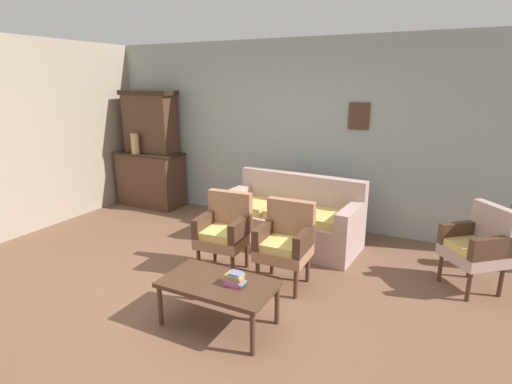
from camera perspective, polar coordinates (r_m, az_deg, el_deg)
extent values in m
plane|color=brown|center=(4.18, -8.10, -14.87)|extent=(7.68, 7.68, 0.00)
cube|color=#939E99|center=(5.99, 5.91, 8.27)|extent=(6.40, 0.06, 2.70)
cube|color=#472D1E|center=(5.66, 14.51, 10.49)|extent=(0.28, 0.02, 0.36)
cube|color=#472D1E|center=(7.15, -14.83, 1.70)|extent=(1.10, 0.52, 0.90)
cube|color=black|center=(7.06, -15.09, 5.36)|extent=(1.16, 0.55, 0.03)
cube|color=#472D1E|center=(7.05, -14.94, 9.39)|extent=(0.90, 0.36, 0.95)
cube|color=black|center=(7.02, -15.24, 13.57)|extent=(0.99, 0.38, 0.08)
cylinder|color=tan|center=(6.99, -16.92, 6.65)|extent=(0.14, 0.14, 0.34)
cube|color=tan|center=(5.32, 4.87, -5.35)|extent=(1.84, 0.92, 0.42)
cube|color=tan|center=(5.46, 6.45, 0.12)|extent=(1.80, 0.29, 0.48)
cube|color=tan|center=(4.93, 13.53, -3.38)|extent=(0.22, 0.81, 0.24)
cube|color=tan|center=(5.60, -2.59, -0.67)|extent=(0.22, 0.81, 0.24)
cube|color=tan|center=(5.01, 10.08, -3.73)|extent=(0.50, 0.59, 0.10)
cube|color=tan|center=(5.20, 4.74, -2.81)|extent=(0.50, 0.59, 0.10)
cube|color=tan|center=(5.43, -0.17, -1.94)|extent=(0.50, 0.59, 0.10)
cube|color=#9E6B4C|center=(4.53, -4.77, -6.90)|extent=(0.55, 0.52, 0.12)
cube|color=tan|center=(4.48, -4.92, -5.92)|extent=(0.47, 0.44, 0.10)
cube|color=#9E6B4C|center=(4.59, -3.72, -2.68)|extent=(0.53, 0.14, 0.46)
cube|color=#472D1E|center=(4.37, -2.25, -5.28)|extent=(0.11, 0.48, 0.22)
cube|color=#472D1E|center=(4.56, -7.29, -4.49)|extent=(0.11, 0.48, 0.22)
cylinder|color=#472D1E|center=(4.38, -3.37, -10.86)|extent=(0.04, 0.04, 0.32)
cylinder|color=#472D1E|center=(4.56, -8.20, -9.86)|extent=(0.04, 0.04, 0.32)
cylinder|color=#472D1E|center=(4.69, -1.33, -8.96)|extent=(0.04, 0.04, 0.32)
cylinder|color=#472D1E|center=(4.86, -5.91, -8.12)|extent=(0.04, 0.04, 0.32)
cube|color=#9E6B4C|center=(4.22, 3.96, -8.64)|extent=(0.53, 0.49, 0.12)
cube|color=tan|center=(4.16, 3.88, -7.61)|extent=(0.45, 0.42, 0.10)
cube|color=#9E6B4C|center=(4.28, 5.02, -4.09)|extent=(0.52, 0.11, 0.46)
cube|color=#472D1E|center=(4.08, 6.89, -6.97)|extent=(0.09, 0.48, 0.22)
cube|color=#472D1E|center=(4.23, 1.21, -6.03)|extent=(0.09, 0.48, 0.22)
cylinder|color=#472D1E|center=(4.09, 5.70, -12.94)|extent=(0.04, 0.04, 0.32)
cylinder|color=#472D1E|center=(4.23, 0.23, -11.83)|extent=(0.04, 0.04, 0.32)
cylinder|color=#472D1E|center=(4.41, 7.41, -10.76)|extent=(0.04, 0.04, 0.32)
cylinder|color=#472D1E|center=(4.54, 2.30, -9.82)|extent=(0.04, 0.04, 0.32)
cube|color=tan|center=(4.71, 28.60, -7.95)|extent=(0.70, 0.71, 0.12)
cube|color=tan|center=(4.66, 28.56, -6.97)|extent=(0.60, 0.60, 0.10)
cube|color=tan|center=(4.74, 30.86, -4.35)|extent=(0.41, 0.46, 0.46)
cube|color=#472D1E|center=(4.50, 30.72, -6.96)|extent=(0.42, 0.37, 0.22)
cube|color=#472D1E|center=(4.80, 27.14, -5.14)|extent=(0.42, 0.37, 0.22)
cylinder|color=#472D1E|center=(4.54, 28.17, -11.84)|extent=(0.04, 0.04, 0.32)
cylinder|color=#472D1E|center=(4.82, 24.88, -9.80)|extent=(0.04, 0.04, 0.32)
cylinder|color=#472D1E|center=(4.78, 31.65, -10.92)|extent=(0.04, 0.04, 0.32)
cylinder|color=#472D1E|center=(5.05, 28.32, -9.07)|extent=(0.04, 0.04, 0.32)
cube|color=#472D1E|center=(3.58, -5.44, -12.97)|extent=(1.00, 0.56, 0.04)
cylinder|color=#472D1E|center=(4.09, -9.15, -12.61)|extent=(0.04, 0.04, 0.38)
cylinder|color=#472D1E|center=(3.69, 3.04, -15.81)|extent=(0.04, 0.04, 0.38)
cylinder|color=#472D1E|center=(3.76, -13.55, -15.54)|extent=(0.04, 0.04, 0.38)
cylinder|color=#472D1E|center=(3.32, -0.50, -19.70)|extent=(0.04, 0.04, 0.38)
cube|color=#EF4996|center=(3.51, -3.26, -13.02)|extent=(0.14, 0.09, 0.02)
cube|color=slate|center=(3.50, -2.89, -12.74)|extent=(0.16, 0.11, 0.02)
cube|color=#B9729A|center=(3.48, -3.26, -12.48)|extent=(0.15, 0.08, 0.02)
cube|color=#D06970|center=(3.47, -3.13, -12.23)|extent=(0.16, 0.08, 0.02)
cube|color=#969C40|center=(3.47, -3.08, -11.83)|extent=(0.15, 0.11, 0.02)
cube|color=slate|center=(3.46, -2.92, -11.57)|extent=(0.10, 0.09, 0.02)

